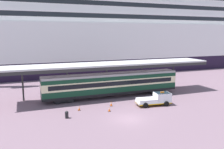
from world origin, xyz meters
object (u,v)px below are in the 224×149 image
object	(u,v)px
quay_bollard	(67,114)
service_truck	(156,99)
traffic_cone_mid	(111,104)
traffic_cone_far	(79,108)
cruise_ship	(47,20)
traffic_cone_near	(109,109)
train_carriage	(113,84)

from	to	relation	value
quay_bollard	service_truck	bearing A→B (deg)	3.40
service_truck	traffic_cone_mid	xyz separation A→B (m)	(-6.60, 2.00, -0.63)
service_truck	traffic_cone_far	xyz separation A→B (m)	(-11.58, 1.70, -0.69)
traffic_cone_far	quay_bollard	distance (m)	3.35
cruise_ship	traffic_cone_far	xyz separation A→B (m)	(0.02, -37.57, -14.25)
service_truck	traffic_cone_mid	size ratio (longest dim) A/B	7.41
service_truck	traffic_cone_near	xyz separation A→B (m)	(-7.74, -0.26, -0.68)
cruise_ship	traffic_cone_far	bearing A→B (deg)	-89.97
cruise_ship	traffic_cone_far	world-z (taller)	cruise_ship
train_carriage	quay_bollard	xyz separation A→B (m)	(-9.28, -7.69, -1.79)
train_carriage	traffic_cone_mid	distance (m)	5.65
cruise_ship	quay_bollard	xyz separation A→B (m)	(-2.19, -40.09, -14.03)
service_truck	train_carriage	bearing A→B (deg)	123.27
traffic_cone_mid	quay_bollard	world-z (taller)	quay_bollard
traffic_cone_mid	quay_bollard	distance (m)	7.72
traffic_cone_mid	traffic_cone_near	bearing A→B (deg)	-116.85
service_truck	traffic_cone_mid	bearing A→B (deg)	163.16
cruise_ship	train_carriage	world-z (taller)	cruise_ship
traffic_cone_near	traffic_cone_mid	bearing A→B (deg)	63.15
cruise_ship	service_truck	size ratio (longest dim) A/B	24.68
service_truck	quay_bollard	distance (m)	13.82
train_carriage	traffic_cone_mid	bearing A→B (deg)	-113.26
quay_bollard	cruise_ship	bearing A→B (deg)	86.88
traffic_cone_near	service_truck	bearing A→B (deg)	1.89
traffic_cone_near	traffic_cone_mid	xyz separation A→B (m)	(1.14, 2.25, 0.05)
train_carriage	traffic_cone_mid	size ratio (longest dim) A/B	32.42
quay_bollard	train_carriage	bearing A→B (deg)	39.64
cruise_ship	service_truck	xyz separation A→B (m)	(11.60, -39.27, -13.56)
train_carriage	service_truck	bearing A→B (deg)	-56.73
traffic_cone_near	traffic_cone_far	bearing A→B (deg)	153.04
cruise_ship	service_truck	bearing A→B (deg)	-73.54
train_carriage	traffic_cone_far	world-z (taller)	train_carriage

